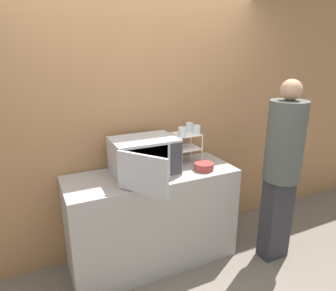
# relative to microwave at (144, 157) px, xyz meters

# --- Properties ---
(ground_plane) EXTENTS (12.00, 12.00, 0.00)m
(ground_plane) POSITION_rel_microwave_xyz_m (0.07, -0.31, -1.09)
(ground_plane) COLOR #6B6056
(wall_back) EXTENTS (8.00, 0.06, 2.60)m
(wall_back) POSITION_rel_microwave_xyz_m (0.07, 0.33, 0.21)
(wall_back) COLOR #9E7047
(wall_back) RESTS_ON ground_plane
(counter) EXTENTS (1.57, 0.60, 0.92)m
(counter) POSITION_rel_microwave_xyz_m (0.07, -0.01, -0.63)
(counter) COLOR #9E9993
(counter) RESTS_ON ground_plane
(microwave) EXTENTS (0.59, 0.77, 0.33)m
(microwave) POSITION_rel_microwave_xyz_m (0.00, 0.00, 0.00)
(microwave) COLOR #ADADB2
(microwave) RESTS_ON counter
(dish_rack) EXTENTS (0.26, 0.23, 0.30)m
(dish_rack) POSITION_rel_microwave_xyz_m (0.49, 0.12, 0.05)
(dish_rack) COLOR white
(dish_rack) RESTS_ON counter
(glass_front_left) EXTENTS (0.07, 0.07, 0.09)m
(glass_front_left) POSITION_rel_microwave_xyz_m (0.41, 0.05, 0.17)
(glass_front_left) COLOR silver
(glass_front_left) RESTS_ON dish_rack
(glass_back_right) EXTENTS (0.07, 0.07, 0.09)m
(glass_back_right) POSITION_rel_microwave_xyz_m (0.56, 0.18, 0.17)
(glass_back_right) COLOR silver
(glass_back_right) RESTS_ON dish_rack
(glass_front_right) EXTENTS (0.07, 0.07, 0.09)m
(glass_front_right) POSITION_rel_microwave_xyz_m (0.57, 0.06, 0.17)
(glass_front_right) COLOR silver
(glass_front_right) RESTS_ON dish_rack
(bowl) EXTENTS (0.18, 0.18, 0.07)m
(bowl) POSITION_rel_microwave_xyz_m (0.54, -0.14, -0.13)
(bowl) COLOR maroon
(bowl) RESTS_ON counter
(person) EXTENTS (0.34, 0.34, 1.76)m
(person) POSITION_rel_microwave_xyz_m (1.18, -0.47, -0.09)
(person) COLOR #2D2D33
(person) RESTS_ON ground_plane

